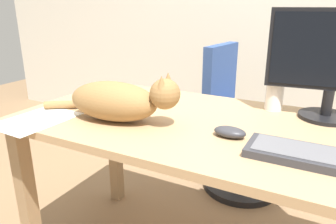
# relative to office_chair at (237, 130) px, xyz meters

# --- Properties ---
(desk) EXTENTS (1.52, 0.74, 0.72)m
(desk) POSITION_rel_office_chair_xyz_m (0.11, -0.79, 0.23)
(desk) COLOR tan
(desk) RESTS_ON ground_plane
(office_chair) EXTENTS (0.48, 0.48, 0.92)m
(office_chair) POSITION_rel_office_chair_xyz_m (0.00, 0.00, 0.00)
(office_chair) COLOR black
(office_chair) RESTS_ON ground_plane
(monitor) EXTENTS (0.48, 0.20, 0.41)m
(monitor) POSITION_rel_office_chair_xyz_m (0.48, -0.54, 0.55)
(monitor) COLOR black
(monitor) RESTS_ON desk
(keyboard) EXTENTS (0.44, 0.15, 0.03)m
(keyboard) POSITION_rel_office_chair_xyz_m (0.51, -0.94, 0.34)
(keyboard) COLOR #333338
(keyboard) RESTS_ON desk
(cat) EXTENTS (0.61, 0.22, 0.20)m
(cat) POSITION_rel_office_chair_xyz_m (-0.22, -0.93, 0.41)
(cat) COLOR olive
(cat) RESTS_ON desk
(computer_mouse) EXTENTS (0.11, 0.06, 0.04)m
(computer_mouse) POSITION_rel_office_chair_xyz_m (0.21, -0.89, 0.35)
(computer_mouse) COLOR #333338
(computer_mouse) RESTS_ON desk
(paper_sheet) EXTENTS (0.23, 0.31, 0.00)m
(paper_sheet) POSITION_rel_office_chair_xyz_m (-0.50, -1.08, 0.33)
(paper_sheet) COLOR white
(paper_sheet) RESTS_ON desk
(water_bottle) EXTENTS (0.07, 0.07, 0.22)m
(water_bottle) POSITION_rel_office_chair_xyz_m (0.28, -0.51, 0.43)
(water_bottle) COLOR silver
(water_bottle) RESTS_ON desk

